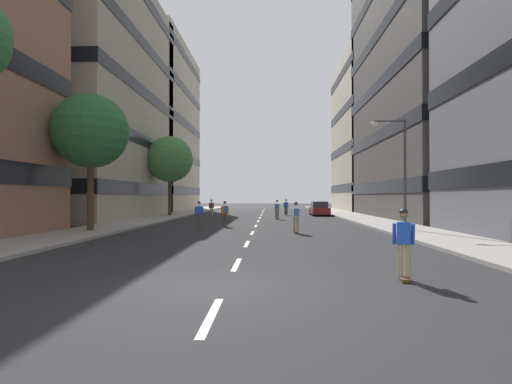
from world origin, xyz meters
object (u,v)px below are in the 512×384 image
street_tree_near (91,131)px  skater_2 (286,206)px  street_tree_mid (170,159)px  skater_4 (225,212)px  parked_car_near (319,209)px  streetlamp_right (399,162)px  skater_3 (277,208)px  skater_5 (211,207)px  skater_6 (199,213)px  skater_1 (296,215)px  skater_0 (404,240)px

street_tree_near → skater_2: 24.09m
street_tree_mid → skater_4: street_tree_mid is taller
parked_car_near → street_tree_mid: size_ratio=0.54×
streetlamp_right → skater_4: 11.64m
skater_4 → street_tree_mid: bearing=119.8°
skater_3 → skater_5: 7.50m
street_tree_mid → skater_4: size_ratio=4.58×
skater_5 → skater_6: 13.69m
skater_1 → skater_2: (0.27, 20.26, -0.03)m
street_tree_mid → skater_3: bearing=-22.0°
street_tree_mid → skater_1: size_ratio=4.58×
street_tree_mid → parked_car_near: bearing=9.3°
skater_1 → skater_2: size_ratio=1.00×
streetlamp_right → skater_5: size_ratio=3.65×
parked_car_near → skater_4: skater_4 is taller
skater_2 → skater_6: bearing=-109.9°
skater_1 → skater_2: same height
skater_1 → skater_2: bearing=89.2°
parked_car_near → skater_0: (-1.94, -31.55, 0.29)m
skater_1 → skater_3: same height
streetlamp_right → skater_0: streetlamp_right is taller
skater_0 → street_tree_mid: bearing=115.3°
streetlamp_right → skater_6: bearing=172.5°
skater_1 → skater_6: same height
skater_0 → street_tree_near: bearing=139.3°
parked_car_near → streetlamp_right: streetlamp_right is taller
skater_1 → skater_4: bearing=135.3°
skater_3 → skater_4: bearing=-114.4°
parked_car_near → skater_0: skater_0 is taller
parked_car_near → street_tree_mid: street_tree_mid is taller
streetlamp_right → skater_0: 14.04m
parked_car_near → skater_3: (-4.69, -6.99, 0.32)m
skater_2 → skater_3: 7.60m
skater_1 → skater_6: size_ratio=1.00×
parked_car_near → skater_5: size_ratio=2.47×
parked_car_near → skater_5: skater_5 is taller
skater_4 → skater_5: 12.24m
skater_1 → skater_6: bearing=155.1°
street_tree_near → skater_3: size_ratio=4.41×
skater_3 → skater_4: (-3.73, -8.23, 0.00)m
skater_1 → skater_3: 12.78m
skater_0 → skater_1: size_ratio=1.00×
skater_3 → skater_6: (-5.20, -9.95, -0.03)m
street_tree_mid → skater_6: bearing=-68.1°
street_tree_near → skater_4: (7.24, 4.53, -4.82)m
skater_2 → skater_6: (-6.31, -17.46, 0.00)m
street_tree_mid → skater_0: street_tree_mid is taller
street_tree_near → skater_4: size_ratio=4.41×
streetlamp_right → skater_2: streetlamp_right is taller
streetlamp_right → skater_4: streetlamp_right is taller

